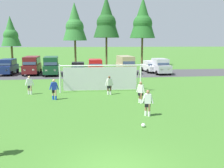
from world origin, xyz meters
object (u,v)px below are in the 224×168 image
object	(u,v)px
player_defender_far	(30,85)
parked_car_slot_center_right	(95,67)
player_winger_right	(141,92)
parked_car_slot_center_left	(51,65)
parked_car_slot_end	(160,66)
parked_car_slot_center	(78,68)
parked_car_slot_far_left	(8,67)
parked_car_slot_left	(32,65)
parked_car_slot_right	(125,64)
soccer_goal	(100,77)
player_striker_near	(54,90)
player_winger_left	(148,103)
player_midfield_center	(109,85)
soccer_ball	(143,125)
parked_car_slot_far_right	(151,66)

from	to	relation	value
player_defender_far	parked_car_slot_center_right	bearing A→B (deg)	61.72
player_winger_right	parked_car_slot_center_left	xyz separation A→B (m)	(-8.58, 16.83, 0.52)
parked_car_slot_end	parked_car_slot_center	bearing A→B (deg)	177.98
player_winger_right	parked_car_slot_far_left	distance (m)	23.23
parked_car_slot_far_left	parked_car_slot_left	xyz separation A→B (m)	(3.38, -0.25, 0.23)
parked_car_slot_right	soccer_goal	bearing A→B (deg)	-110.57
parked_car_slot_center_left	parked_car_slot_right	xyz separation A→B (m)	(10.50, 0.36, 0.00)
parked_car_slot_left	player_striker_near	bearing A→B (deg)	-73.05
parked_car_slot_far_left	parked_car_slot_center_left	bearing A→B (deg)	-10.38
player_winger_left	parked_car_slot_right	world-z (taller)	parked_car_slot_right
player_midfield_center	player_defender_far	world-z (taller)	same
player_winger_right	parked_car_slot_center_left	size ratio (longest dim) A/B	0.33
parked_car_slot_center_left	parked_car_slot_end	world-z (taller)	parked_car_slot_center_left
soccer_ball	soccer_goal	xyz separation A→B (m)	(-1.55, 10.18, 1.18)
player_winger_right	parked_car_slot_end	distance (m)	17.67
player_midfield_center	parked_car_slot_center	size ratio (longest dim) A/B	0.39
player_defender_far	player_striker_near	bearing A→B (deg)	-43.62
parked_car_slot_left	parked_car_slot_center_right	size ratio (longest dim) A/B	1.05
player_defender_far	parked_car_slot_end	xyz separation A→B (m)	(15.73, 12.15, 0.29)
parked_car_slot_left	parked_car_slot_end	xyz separation A→B (m)	(18.20, -1.42, -0.23)
soccer_ball	parked_car_slot_far_right	size ratio (longest dim) A/B	0.05
player_winger_right	parked_car_slot_far_right	world-z (taller)	parked_car_slot_far_right
player_winger_right	parked_car_slot_far_left	size ratio (longest dim) A/B	0.36
player_defender_far	parked_car_slot_right	distance (m)	16.95
parked_car_slot_far_left	player_striker_near	bearing A→B (deg)	-62.94
player_winger_right	parked_car_slot_right	world-z (taller)	parked_car_slot_right
parked_car_slot_center_left	parked_car_slot_end	bearing A→B (deg)	-2.02
player_winger_right	parked_car_slot_right	bearing A→B (deg)	83.64
player_striker_near	parked_car_slot_right	distance (m)	17.48
parked_car_slot_center_right	parked_car_slot_end	xyz separation A→B (m)	(9.38, 0.36, 0.00)
soccer_ball	parked_car_slot_center_left	distance (m)	23.19
parked_car_slot_center_left	parked_car_slot_end	xyz separation A→B (m)	(15.43, -0.54, -0.23)
parked_car_slot_center_right	player_winger_left	bearing A→B (deg)	-83.37
player_winger_right	parked_car_slot_left	bearing A→B (deg)	122.66
player_midfield_center	player_winger_right	bearing A→B (deg)	-58.33
player_midfield_center	parked_car_slot_center	world-z (taller)	parked_car_slot_center
parked_car_slot_far_left	parked_car_slot_center_right	bearing A→B (deg)	-9.43
soccer_goal	parked_car_slot_left	xyz separation A→B (m)	(-8.73, 12.60, 0.05)
player_midfield_center	player_winger_right	xyz separation A→B (m)	(1.99, -3.23, 0.00)
player_midfield_center	parked_car_slot_center_left	bearing A→B (deg)	115.85
parked_car_slot_end	soccer_goal	bearing A→B (deg)	-130.26
parked_car_slot_left	parked_car_slot_right	distance (m)	13.28
player_defender_far	parked_car_slot_right	bearing A→B (deg)	50.42
player_midfield_center	parked_car_slot_center_right	bearing A→B (deg)	92.43
player_defender_far	parked_car_slot_far_right	xyz separation A→B (m)	(14.87, 14.09, 0.05)
soccer_ball	soccer_goal	distance (m)	10.37
soccer_ball	parked_car_slot_right	bearing A→B (deg)	82.38
soccer_ball	parked_car_slot_left	xyz separation A→B (m)	(-10.29, 22.78, 1.23)
parked_car_slot_left	parked_car_slot_center_left	xyz separation A→B (m)	(2.77, -0.88, 0.00)
player_winger_left	player_winger_right	world-z (taller)	same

